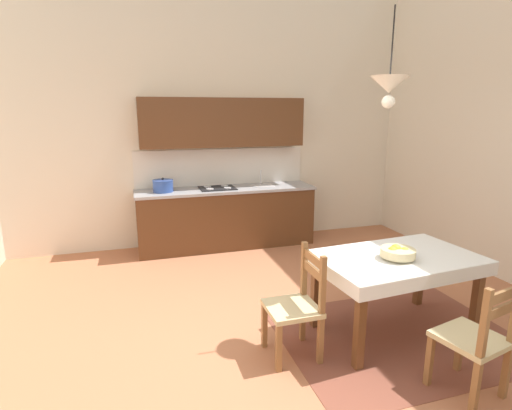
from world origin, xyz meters
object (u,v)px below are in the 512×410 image
at_px(pendant_lamp, 389,86).
at_px(dining_chair_camera_side, 476,340).
at_px(dining_table, 396,269).
at_px(kitchen_cabinetry, 225,190).
at_px(fruit_bowl, 398,252).
at_px(dining_chair_tv_side, 297,306).

bearing_deg(pendant_lamp, dining_chair_camera_side, -80.64).
bearing_deg(pendant_lamp, dining_table, -36.64).
bearing_deg(kitchen_cabinetry, pendant_lamp, -74.24).
distance_m(kitchen_cabinetry, pendant_lamp, 3.21).
xyz_separation_m(dining_table, fruit_bowl, (-0.05, -0.07, 0.19)).
height_order(dining_table, dining_chair_camera_side, dining_chair_camera_side).
xyz_separation_m(kitchen_cabinetry, pendant_lamp, (0.79, -2.79, 1.37)).
height_order(fruit_bowl, pendant_lamp, pendant_lamp).
xyz_separation_m(dining_chair_tv_side, fruit_bowl, (0.95, 0.00, 0.37)).
xyz_separation_m(kitchen_cabinetry, dining_chair_tv_side, (-0.07, -2.97, -0.41)).
xyz_separation_m(dining_chair_camera_side, pendant_lamp, (-0.17, 1.01, 1.78)).
distance_m(dining_chair_tv_side, pendant_lamp, 1.99).
relative_size(kitchen_cabinetry, dining_table, 1.76).
bearing_deg(pendant_lamp, fruit_bowl, -62.78).
bearing_deg(kitchen_cabinetry, dining_table, -72.21).
bearing_deg(dining_table, kitchen_cabinetry, 107.79).
bearing_deg(fruit_bowl, pendant_lamp, 117.22).
relative_size(dining_chair_camera_side, fruit_bowl, 3.10).
bearing_deg(dining_table, dining_chair_camera_side, -88.40).
bearing_deg(dining_table, dining_chair_tv_side, -176.01).
xyz_separation_m(dining_table, dining_chair_tv_side, (-1.00, -0.07, -0.18)).
distance_m(fruit_bowl, pendant_lamp, 1.42).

